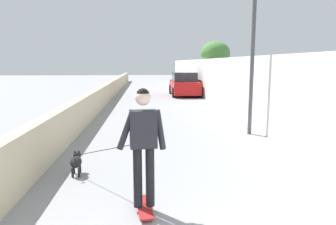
# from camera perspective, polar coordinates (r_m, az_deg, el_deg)

# --- Properties ---
(ground_plane) EXTENTS (80.00, 80.00, 0.00)m
(ground_plane) POSITION_cam_1_polar(r_m,az_deg,el_deg) (15.82, -1.27, 1.16)
(ground_plane) COLOR gray
(wall_left) EXTENTS (48.00, 0.30, 1.01)m
(wall_left) POSITION_cam_1_polar(r_m,az_deg,el_deg) (13.93, -13.11, 1.93)
(wall_left) COLOR tan
(wall_left) RESTS_ON ground
(fence_right) EXTENTS (48.00, 0.30, 2.40)m
(fence_right) POSITION_cam_1_polar(r_m,az_deg,el_deg) (14.19, 11.19, 4.95)
(fence_right) COLOR white
(fence_right) RESTS_ON ground
(tree_right_mid) EXTENTS (1.93, 1.93, 3.58)m
(tree_right_mid) POSITION_cam_1_polar(r_m,az_deg,el_deg) (21.17, 8.61, 10.46)
(tree_right_mid) COLOR brown
(tree_right_mid) RESTS_ON ground
(lamp_post) EXTENTS (0.36, 0.36, 4.40)m
(lamp_post) POSITION_cam_1_polar(r_m,az_deg,el_deg) (9.80, 15.29, 13.58)
(lamp_post) COLOR #4C4C51
(lamp_post) RESTS_ON ground
(skateboard) EXTENTS (0.82, 0.28, 0.08)m
(skateboard) POSITION_cam_1_polar(r_m,az_deg,el_deg) (4.85, -4.34, -16.78)
(skateboard) COLOR maroon
(skateboard) RESTS_ON ground
(person_skateboarder) EXTENTS (0.26, 0.72, 1.74)m
(person_skateboarder) POSITION_cam_1_polar(r_m,az_deg,el_deg) (4.49, -4.50, -4.71)
(person_skateboarder) COLOR black
(person_skateboarder) RESTS_ON skateboard
(dog) EXTENTS (1.91, 1.46, 1.06)m
(dog) POSITION_cam_1_polar(r_m,az_deg,el_deg) (6.43, -16.33, -8.51)
(dog) COLOR black
(dog) RESTS_ON ground
(car_near) EXTENTS (3.90, 1.80, 1.54)m
(car_near) POSITION_cam_1_polar(r_m,az_deg,el_deg) (21.04, 2.96, 5.08)
(car_near) COLOR #B71414
(car_near) RESTS_ON ground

